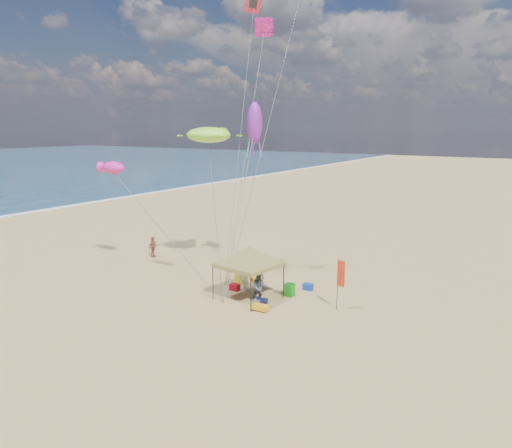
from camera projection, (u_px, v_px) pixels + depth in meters
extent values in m
plane|color=tan|center=(225.00, 309.00, 25.32)|extent=(280.00, 280.00, 0.00)
cylinder|color=black|center=(246.00, 272.00, 28.56)|extent=(0.05, 0.05, 1.83)
cylinder|color=black|center=(284.00, 282.00, 26.81)|extent=(0.05, 0.05, 1.83)
cylinder|color=black|center=(213.00, 283.00, 26.51)|extent=(0.05, 0.05, 1.83)
cylinder|color=black|center=(251.00, 295.00, 24.76)|extent=(0.05, 0.05, 1.83)
cube|color=olive|center=(248.00, 265.00, 26.46)|extent=(3.20, 3.20, 0.22)
pyramid|color=olive|center=(248.00, 246.00, 26.25)|extent=(5.50, 5.50, 0.92)
cylinder|color=black|center=(337.00, 285.00, 24.96)|extent=(0.04, 0.04, 2.70)
cube|color=red|center=(341.00, 274.00, 24.72)|extent=(0.40, 0.05, 1.35)
cube|color=#A30D19|center=(235.00, 287.00, 28.14)|extent=(0.54, 0.38, 0.38)
cube|color=navy|center=(308.00, 287.00, 28.19)|extent=(0.54, 0.38, 0.38)
cylinder|color=#0C1435|center=(262.00, 301.00, 25.94)|extent=(0.69, 0.54, 0.36)
cylinder|color=#D3950B|center=(255.00, 278.00, 29.89)|extent=(0.54, 0.69, 0.36)
cube|color=#167C16|center=(289.00, 290.00, 27.21)|extent=(0.50, 0.50, 0.70)
cube|color=#D0E018|center=(240.00, 279.00, 29.16)|extent=(0.50, 0.50, 0.70)
cube|color=slate|center=(257.00, 302.00, 25.85)|extent=(0.34, 0.30, 0.28)
cube|color=gold|center=(260.00, 307.00, 25.03)|extent=(0.90, 0.50, 0.24)
imported|color=tan|center=(259.00, 278.00, 27.44)|extent=(0.73, 0.55, 1.82)
imported|color=#3D4B53|center=(260.00, 288.00, 26.05)|extent=(1.02, 1.03, 1.68)
imported|color=silver|center=(246.00, 275.00, 28.05)|extent=(1.28, 0.88, 1.81)
imported|color=#9A4F3B|center=(153.00, 247.00, 35.20)|extent=(0.50, 0.93, 1.50)
ellipsoid|color=#99F936|center=(208.00, 135.00, 30.12)|extent=(3.50, 3.10, 0.98)
ellipsoid|color=#DB2093|center=(113.00, 168.00, 31.31)|extent=(2.08, 1.49, 0.83)
ellipsoid|color=purple|center=(255.00, 122.00, 29.36)|extent=(1.20, 1.20, 2.47)
cube|color=red|center=(253.00, 3.00, 35.36)|extent=(1.10, 1.43, 1.20)
cube|color=#DE14A2|center=(264.00, 27.00, 34.22)|extent=(1.41, 1.12, 1.18)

